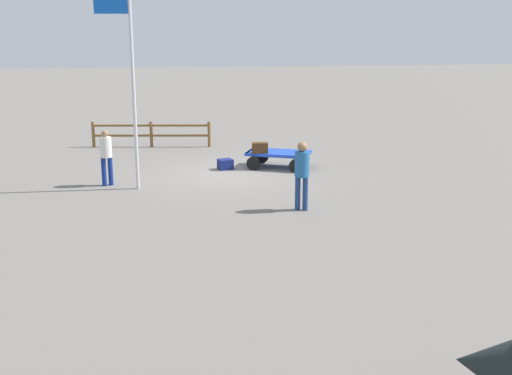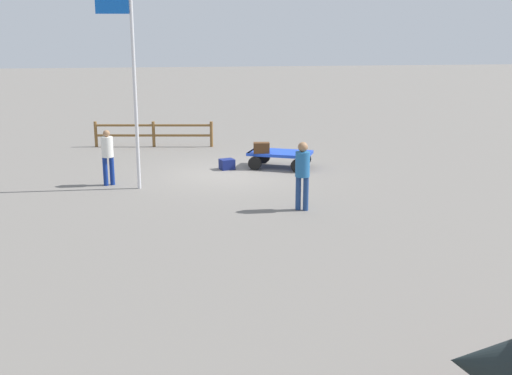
# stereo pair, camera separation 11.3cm
# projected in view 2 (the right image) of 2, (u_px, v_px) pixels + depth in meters

# --- Properties ---
(ground_plane) EXTENTS (120.00, 120.00, 0.00)m
(ground_plane) POSITION_uv_depth(u_px,v_px,m) (232.00, 173.00, 20.26)
(ground_plane) COLOR slate
(luggage_cart) EXTENTS (2.35, 1.94, 0.55)m
(luggage_cart) POSITION_uv_depth(u_px,v_px,m) (279.00, 155.00, 21.02)
(luggage_cart) COLOR blue
(luggage_cart) RESTS_ON ground
(suitcase_grey) EXTENTS (0.56, 0.37, 0.35)m
(suitcase_grey) POSITION_uv_depth(u_px,v_px,m) (262.00, 148.00, 20.73)
(suitcase_grey) COLOR #442B17
(suitcase_grey) RESTS_ON luggage_cart
(suitcase_tan) EXTENTS (0.55, 0.50, 0.34)m
(suitcase_tan) POSITION_uv_depth(u_px,v_px,m) (227.00, 164.00, 20.83)
(suitcase_tan) COLOR navy
(suitcase_tan) RESTS_ON ground
(worker_lead) EXTENTS (0.50, 0.50, 1.79)m
(worker_lead) POSITION_uv_depth(u_px,v_px,m) (302.00, 170.00, 15.89)
(worker_lead) COLOR navy
(worker_lead) RESTS_ON ground
(worker_trailing) EXTENTS (0.44, 0.44, 1.67)m
(worker_trailing) POSITION_uv_depth(u_px,v_px,m) (108.00, 153.00, 18.50)
(worker_trailing) COLOR navy
(worker_trailing) RESTS_ON ground
(flagpole) EXTENTS (1.02, 0.10, 5.63)m
(flagpole) POSITION_uv_depth(u_px,v_px,m) (130.00, 74.00, 17.51)
(flagpole) COLOR silver
(flagpole) RESTS_ON ground
(wooden_fence) EXTENTS (4.68, 0.78, 1.01)m
(wooden_fence) POSITION_uv_depth(u_px,v_px,m) (154.00, 132.00, 24.74)
(wooden_fence) COLOR brown
(wooden_fence) RESTS_ON ground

